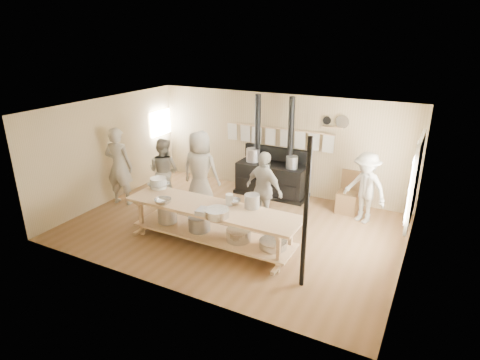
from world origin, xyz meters
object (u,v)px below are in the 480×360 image
at_px(prep_table, 211,222).
at_px(cook_center, 200,171).
at_px(stove, 272,176).
at_px(cook_by_window, 365,188).
at_px(cook_left, 164,171).
at_px(chair, 347,200).
at_px(cook_right, 264,190).
at_px(roasting_pan, 208,212).
at_px(cook_far_left, 119,166).

relative_size(prep_table, cook_center, 1.88).
distance_m(stove, cook_by_window, 2.52).
height_order(cook_left, cook_center, cook_center).
bearing_deg(prep_table, cook_center, 129.15).
relative_size(prep_table, chair, 3.63).
bearing_deg(stove, cook_center, -126.76).
relative_size(cook_right, chair, 1.71).
xyz_separation_m(cook_center, chair, (3.20, 1.43, -0.67)).
bearing_deg(roasting_pan, prep_table, 112.76).
relative_size(cook_far_left, chair, 1.95).
distance_m(cook_far_left, cook_center, 2.04).
relative_size(cook_far_left, cook_by_window, 1.19).
bearing_deg(cook_far_left, chair, -169.15).
bearing_deg(stove, chair, -4.16).
distance_m(cook_left, cook_center, 1.00).
distance_m(cook_right, cook_by_window, 2.27).
bearing_deg(cook_by_window, cook_left, -140.67).
distance_m(stove, cook_far_left, 3.85).
height_order(stove, cook_right, stove).
height_order(stove, prep_table, stove).
xyz_separation_m(cook_by_window, roasting_pan, (-2.32, -2.85, 0.08)).
xyz_separation_m(cook_center, roasting_pan, (1.31, -1.77, -0.06)).
height_order(stove, cook_far_left, stove).
bearing_deg(stove, cook_far_left, -144.10).
relative_size(stove, roasting_pan, 6.14).
distance_m(stove, chair, 2.04).
xyz_separation_m(stove, cook_center, (-1.18, -1.58, 0.44)).
bearing_deg(cook_right, cook_by_window, -128.17).
relative_size(cook_center, cook_by_window, 1.18).
distance_m(cook_right, chair, 2.23).
relative_size(cook_far_left, roasting_pan, 4.58).
height_order(cook_far_left, cook_by_window, cook_far_left).
distance_m(prep_table, cook_left, 2.54).
bearing_deg(cook_center, chair, -160.48).
bearing_deg(cook_by_window, prep_table, -109.66).
xyz_separation_m(prep_table, roasting_pan, (0.14, -0.33, 0.38)).
bearing_deg(cook_left, stove, -143.92).
bearing_deg(cook_left, cook_center, -174.48).
bearing_deg(prep_table, chair, 54.75).
height_order(cook_by_window, chair, cook_by_window).
height_order(cook_left, cook_right, cook_right).
distance_m(cook_left, roasting_pan, 2.82).
relative_size(cook_right, roasting_pan, 4.02).
distance_m(cook_far_left, cook_by_window, 5.82).
bearing_deg(cook_by_window, chair, 165.33).
distance_m(prep_table, cook_far_left, 3.22).
bearing_deg(cook_center, roasting_pan, 122.02).
xyz_separation_m(stove, cook_right, (0.56, -1.73, 0.33)).
bearing_deg(cook_right, cook_left, 18.20).
xyz_separation_m(stove, roasting_pan, (0.14, -3.35, 0.38)).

